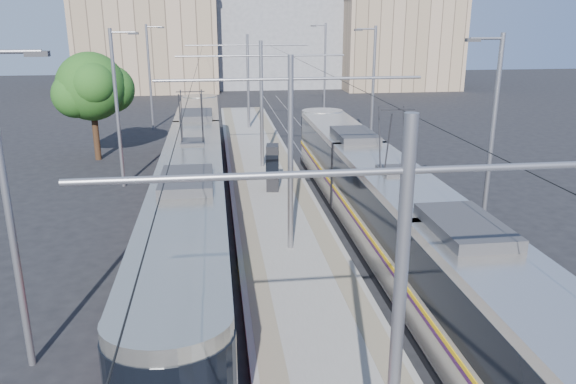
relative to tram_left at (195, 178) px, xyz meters
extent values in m
cube|color=gray|center=(3.60, 3.99, -1.55)|extent=(4.00, 50.00, 0.30)
cube|color=gray|center=(2.15, 3.99, -1.40)|extent=(0.70, 50.00, 0.01)
cube|color=gray|center=(5.05, 3.99, -1.40)|extent=(0.70, 50.00, 0.01)
cube|color=gray|center=(-0.72, 3.99, -1.69)|extent=(0.07, 70.00, 0.03)
cube|color=gray|center=(0.72, 3.99, -1.69)|extent=(0.07, 70.00, 0.03)
cube|color=gray|center=(6.48, 3.99, -1.69)|extent=(0.07, 70.00, 0.03)
cube|color=gray|center=(7.92, 3.99, -1.69)|extent=(0.07, 70.00, 0.03)
cube|color=black|center=(0.00, 0.00, -1.50)|extent=(2.30, 31.69, 0.40)
cube|color=#ABA89D|center=(0.00, 0.00, 0.15)|extent=(2.40, 30.09, 2.90)
cube|color=black|center=(0.00, 0.00, 0.65)|extent=(2.43, 30.09, 1.30)
cube|color=yellow|center=(0.00, 0.00, -0.25)|extent=(2.43, 30.09, 0.12)
cube|color=red|center=(0.00, 0.00, -0.75)|extent=(2.42, 30.09, 1.10)
cube|color=#2D2D30|center=(0.00, 0.00, 1.75)|extent=(1.68, 3.00, 0.30)
cube|color=black|center=(7.20, -5.75, -1.50)|extent=(2.30, 28.62, 0.40)
cube|color=beige|center=(7.20, -5.75, 0.15)|extent=(2.40, 27.02, 2.90)
cube|color=black|center=(7.20, -5.75, 0.65)|extent=(2.43, 27.02, 1.30)
cube|color=yellow|center=(7.20, -5.75, -0.25)|extent=(2.43, 27.02, 0.12)
cube|color=#39123F|center=(7.20, -5.75, -0.40)|extent=(2.43, 27.02, 0.10)
cube|color=#2D2D30|center=(7.20, -5.75, 1.75)|extent=(1.68, 3.00, 0.30)
cylinder|color=gray|center=(3.60, -17.01, 2.10)|extent=(0.20, 0.20, 7.00)
cylinder|color=gray|center=(3.60, -17.01, 4.80)|extent=(9.20, 0.10, 0.10)
cylinder|color=gray|center=(3.60, -5.01, 2.10)|extent=(0.20, 0.20, 7.00)
cylinder|color=gray|center=(3.60, -5.01, 4.80)|extent=(9.20, 0.10, 0.10)
cylinder|color=gray|center=(3.60, 6.99, 2.10)|extent=(0.20, 0.20, 7.00)
cylinder|color=gray|center=(3.60, 6.99, 4.80)|extent=(9.20, 0.10, 0.10)
cylinder|color=gray|center=(3.60, 18.99, 2.10)|extent=(0.20, 0.20, 7.00)
cylinder|color=gray|center=(3.60, 18.99, 4.80)|extent=(9.20, 0.10, 0.10)
cylinder|color=black|center=(0.00, 3.99, 3.85)|extent=(0.02, 70.00, 0.02)
cylinder|color=black|center=(7.20, 3.99, 3.85)|extent=(0.02, 70.00, 0.02)
cylinder|color=gray|center=(-3.90, -11.01, 2.30)|extent=(0.18, 0.18, 8.00)
cube|color=#2D2D30|center=(-2.80, -11.01, 6.05)|extent=(0.50, 0.22, 0.12)
cylinder|color=gray|center=(-3.90, 4.99, 2.30)|extent=(0.18, 0.18, 8.00)
cube|color=#2D2D30|center=(-2.80, 4.99, 6.05)|extent=(0.50, 0.22, 0.12)
cylinder|color=gray|center=(-3.90, 20.99, 2.30)|extent=(0.18, 0.18, 8.00)
cube|color=#2D2D30|center=(-2.80, 20.99, 6.05)|extent=(0.50, 0.22, 0.12)
cylinder|color=gray|center=(11.10, -5.01, 2.30)|extent=(0.18, 0.18, 8.00)
cube|color=#2D2D30|center=(10.00, -5.01, 6.05)|extent=(0.50, 0.22, 0.12)
cylinder|color=gray|center=(11.10, 10.99, 2.30)|extent=(0.18, 0.18, 8.00)
cube|color=#2D2D30|center=(10.00, 10.99, 6.05)|extent=(0.50, 0.22, 0.12)
cylinder|color=gray|center=(11.10, 26.99, 2.30)|extent=(0.18, 0.18, 8.00)
cube|color=#2D2D30|center=(10.00, 26.99, 6.05)|extent=(0.50, 0.22, 0.12)
cube|color=black|center=(3.71, 2.40, -0.28)|extent=(0.71, 1.05, 2.26)
cube|color=black|center=(3.71, 2.40, -0.13)|extent=(0.76, 1.09, 1.18)
cylinder|color=#382314|center=(-6.32, 11.12, -0.34)|extent=(0.38, 0.38, 2.73)
sphere|color=#154A16|center=(-6.32, 11.12, 2.81)|extent=(4.09, 4.09, 4.09)
sphere|color=#154A16|center=(-5.30, 11.80, 2.56)|extent=(2.90, 2.90, 2.90)
cube|color=gray|center=(-6.40, 46.99, 4.05)|extent=(16.00, 12.00, 11.51)
cube|color=gray|center=(9.60, 50.99, 5.47)|extent=(18.00, 14.00, 14.34)
cube|color=gray|center=(23.60, 44.99, 3.62)|extent=(14.00, 10.00, 10.65)
camera|label=1|loc=(0.99, -24.18, 6.82)|focal=35.00mm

